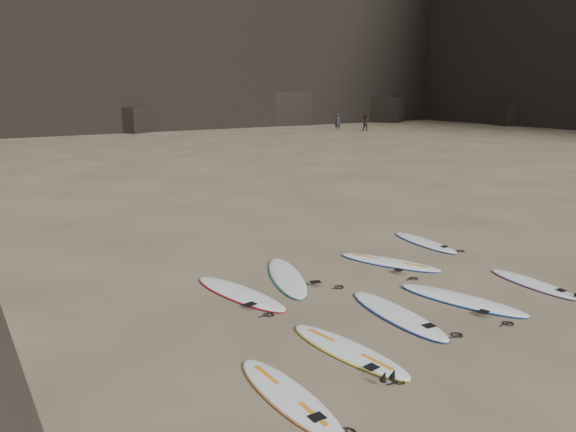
% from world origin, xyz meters
% --- Properties ---
extents(ground, '(240.00, 240.00, 0.00)m').
position_xyz_m(ground, '(0.00, 0.00, 0.00)').
color(ground, '#897559').
rests_on(ground, ground).
extents(surfboard_0, '(0.60, 2.47, 0.09)m').
position_xyz_m(surfboard_0, '(-3.96, -1.25, 0.04)').
color(surfboard_0, white).
rests_on(surfboard_0, ground).
extents(surfboard_1, '(0.96, 2.59, 0.09)m').
position_xyz_m(surfboard_1, '(-2.40, -0.60, 0.05)').
color(surfboard_1, white).
rests_on(surfboard_1, ground).
extents(surfboard_2, '(0.83, 2.71, 0.10)m').
position_xyz_m(surfboard_2, '(-0.70, 0.05, 0.05)').
color(surfboard_2, white).
rests_on(surfboard_2, ground).
extents(surfboard_3, '(1.42, 2.76, 0.10)m').
position_xyz_m(surfboard_3, '(0.92, -0.08, 0.05)').
color(surfboard_3, white).
rests_on(surfboard_3, ground).
extents(surfboard_4, '(0.66, 2.25, 0.08)m').
position_xyz_m(surfboard_4, '(3.00, -0.26, 0.04)').
color(surfboard_4, white).
rests_on(surfboard_4, ground).
extents(surfboard_5, '(1.20, 2.80, 0.10)m').
position_xyz_m(surfboard_5, '(-2.71, 2.64, 0.05)').
color(surfboard_5, white).
rests_on(surfboard_5, ground).
extents(surfboard_6, '(1.62, 2.84, 0.10)m').
position_xyz_m(surfboard_6, '(-1.34, 2.98, 0.05)').
color(surfboard_6, white).
rests_on(surfboard_6, ground).
extents(surfboard_7, '(1.67, 2.60, 0.09)m').
position_xyz_m(surfboard_7, '(1.37, 2.55, 0.05)').
color(surfboard_7, white).
rests_on(surfboard_7, ground).
extents(surfboard_8, '(0.73, 2.42, 0.09)m').
position_xyz_m(surfboard_8, '(3.41, 3.37, 0.04)').
color(surfboard_8, white).
rests_on(surfboard_8, ground).
extents(person_a, '(0.69, 0.70, 1.63)m').
position_xyz_m(person_a, '(25.47, 36.46, 0.81)').
color(person_a, '#232328').
rests_on(person_a, ground).
extents(person_b, '(0.90, 0.96, 1.56)m').
position_xyz_m(person_b, '(27.15, 34.31, 0.78)').
color(person_b, black).
rests_on(person_b, ground).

